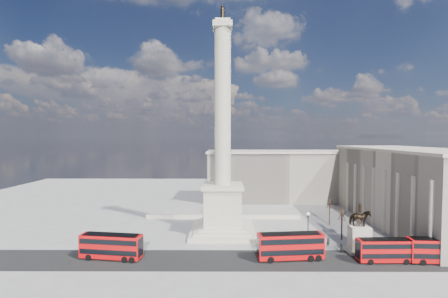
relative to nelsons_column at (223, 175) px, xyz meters
The scene contains 18 objects.
ground 13.85m from the nelsons_column, 90.00° to the right, with size 180.00×180.00×0.00m, color #9E9C96.
asphalt_road 20.41m from the nelsons_column, 71.57° to the right, with size 120.00×9.00×0.01m, color black.
nelsons_column is the anchor object (origin of this frame).
balustrade_wall 16.55m from the nelsons_column, 90.00° to the left, with size 40.00×0.60×1.10m, color beige.
building_east 45.42m from the nelsons_column, ahead, with size 19.00×46.00×18.60m.
building_northeast 40.57m from the nelsons_column, 60.26° to the left, with size 51.00×17.00×16.60m.
red_bus_a 26.44m from the nelsons_column, 142.79° to the right, with size 11.01×3.85×4.37m.
red_bus_b 21.69m from the nelsons_column, 50.96° to the right, with size 11.59×3.65×4.62m.
red_bus_c 34.00m from the nelsons_column, 29.32° to the right, with size 9.90×2.51×4.00m.
red_bus_d 41.70m from the nelsons_column, 23.61° to the right, with size 10.48×3.00×4.20m.
victorian_lamp 20.83m from the nelsons_column, 29.20° to the right, with size 0.59×0.59×6.90m.
equestrian_statue 29.45m from the nelsons_column, 24.59° to the right, with size 4.45×3.33×9.14m.
bare_tree_near 28.61m from the nelsons_column, 24.26° to the right, with size 1.67×1.67×7.29m.
bare_tree_mid 26.23m from the nelsons_column, 11.16° to the right, with size 1.80×1.80×6.83m.
bare_tree_far 27.47m from the nelsons_column, 12.31° to the left, with size 1.65×1.65×6.74m.
pedestrian_walking 25.34m from the nelsons_column, 22.64° to the right, with size 0.66×0.43×1.81m, color black.
pedestrian_standing 27.51m from the nelsons_column, 27.54° to the right, with size 0.80×0.62×1.64m, color black.
pedestrian_crossing 16.34m from the nelsons_column, 49.64° to the right, with size 1.12×0.46×1.90m, color black.
Camera 1 is at (0.55, -60.97, 21.38)m, focal length 24.00 mm.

